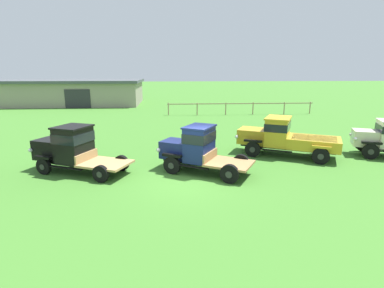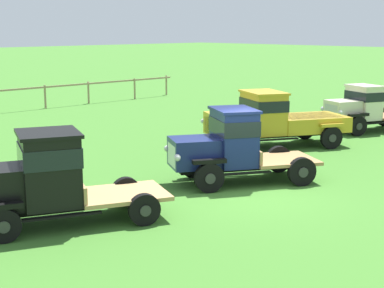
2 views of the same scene
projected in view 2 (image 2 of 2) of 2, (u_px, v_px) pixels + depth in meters
The scene contains 6 objects.
ground_plane at pixel (250, 194), 16.46m from camera, with size 240.00×240.00×0.00m, color #3D7528.
paddock_fence at pixel (69, 90), 34.97m from camera, with size 16.12×0.50×1.35m.
vintage_truck_second_in_line at pixel (42, 178), 13.65m from camera, with size 5.14×3.38×2.24m.
vintage_truck_midrow_center at pixel (229, 145), 17.47m from camera, with size 4.69×3.62×2.25m.
vintage_truck_far_side at pixel (273, 119), 22.81m from camera, with size 5.83×4.21×2.19m.
vintage_truck_back_of_row at pixel (362, 108), 26.18m from camera, with size 4.78×3.22×2.09m.
Camera 2 is at (-12.31, -10.15, 4.59)m, focal length 55.00 mm.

